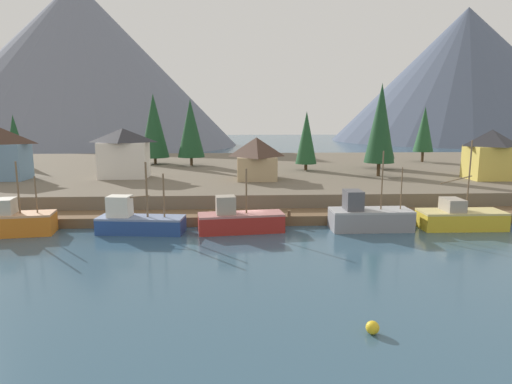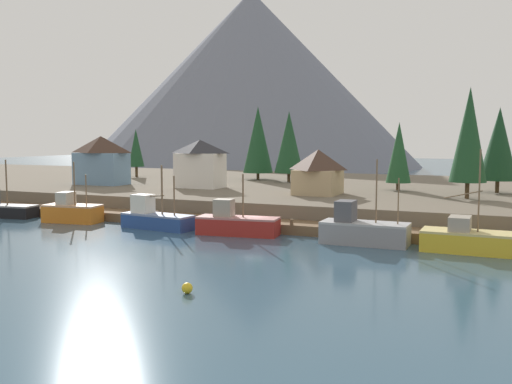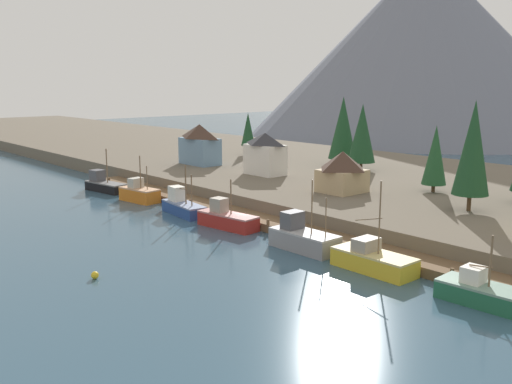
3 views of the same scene
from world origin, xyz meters
TOP-DOWN VIEW (x-y plane):
  - ground_plane at (0.00, 20.00)m, footprint 400.00×400.00m
  - dock at (0.00, 1.99)m, footprint 80.00×4.00m
  - shoreline_bank at (0.00, 32.00)m, footprint 400.00×56.00m
  - mountain_west_peak at (-58.05, 127.19)m, footprint 114.52×114.52m
  - fishing_boat_black at (-33.15, -2.10)m, footprint 8.48×3.79m
  - fishing_boat_orange at (-22.17, -1.99)m, footprint 6.87×3.65m
  - fishing_boat_blue at (-10.85, -1.88)m, footprint 8.43×3.55m
  - fishing_boat_red at (-1.10, -1.98)m, footprint 8.45×3.63m
  - fishing_boat_grey at (11.64, -1.75)m, footprint 7.89×3.18m
  - fishing_boat_yellow at (20.92, -1.78)m, footprint 8.21×3.24m
  - fishing_boat_green at (31.84, -1.84)m, footprint 7.18×3.37m
  - house_white at (-16.97, 18.77)m, footprint 6.84×4.29m
  - house_blue at (-33.76, 17.67)m, footprint 8.24×4.49m
  - house_tan at (1.49, 16.53)m, footprint 5.54×6.00m
  - conifer_near_right at (9.89, 26.21)m, footprint 3.39×3.39m
  - conifer_mid_left at (-9.08, 34.05)m, footprint 4.71×4.71m
  - conifer_mid_right at (-15.90, 37.07)m, footprint 5.15×5.15m
  - conifer_back_left at (19.27, 18.81)m, footprint 4.30×4.30m
  - conifer_centre at (-38.98, 33.93)m, footprint 2.90×2.90m
  - channel_buoy at (5.52, -22.68)m, footprint 0.70×0.70m

SIDE VIEW (x-z plane):
  - ground_plane at x=0.00m, z-range -1.00..0.00m
  - channel_buoy at x=5.52m, z-range 0.00..0.70m
  - dock at x=0.00m, z-range -0.30..1.30m
  - fishing_boat_green at x=31.84m, z-range -1.96..3.89m
  - fishing_boat_black at x=-33.15m, z-range -2.45..4.60m
  - fishing_boat_yellow at x=20.92m, z-range -3.31..5.46m
  - fishing_boat_red at x=-1.10m, z-range -1.95..4.20m
  - fishing_boat_blue at x=-10.85m, z-range -2.29..4.55m
  - fishing_boat_orange at x=-22.17m, z-range -2.26..4.70m
  - shoreline_bank at x=0.00m, z-range 0.00..2.50m
  - fishing_boat_grey at x=11.64m, z-range -2.63..5.17m
  - house_tan at x=1.49m, z-range 2.57..8.31m
  - house_white at x=-16.97m, z-range 2.57..9.48m
  - house_blue at x=-33.76m, z-range 2.58..10.03m
  - conifer_near_right at x=9.89m, z-range 3.03..12.37m
  - conifer_centre at x=-38.98m, z-range 3.42..12.23m
  - conifer_mid_left at x=-9.08m, z-range 3.24..14.72m
  - conifer_mid_right at x=-15.90m, z-range 3.09..15.62m
  - conifer_back_left at x=19.27m, z-range 3.48..16.65m
  - mountain_west_peak at x=-58.05m, z-range 0.00..59.10m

